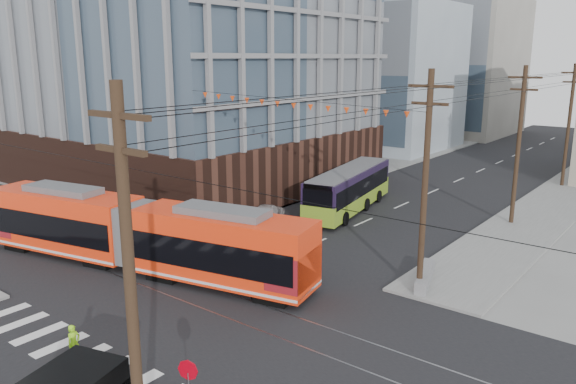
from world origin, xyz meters
TOP-DOWN VIEW (x-y plane):
  - ground at (0.00, 0.00)m, footprint 160.00×160.00m
  - office_building at (-22.00, 23.00)m, footprint 30.00×25.00m
  - bg_bldg_nw_near at (-17.00, 52.00)m, footprint 18.00×16.00m
  - bg_bldg_nw_far at (-14.00, 72.00)m, footprint 16.00×18.00m
  - utility_pole_near at (8.50, -6.00)m, footprint 0.30×0.30m
  - streetcar at (-5.25, 4.51)m, footprint 20.89×7.10m
  - city_bus at (-2.57, 22.12)m, footprint 4.69×12.07m
  - parked_car_silver at (-4.92, 11.24)m, footprint 2.12×4.28m
  - parked_car_white at (-5.63, 16.01)m, footprint 3.26×4.55m
  - parked_car_grey at (-5.18, 25.35)m, footprint 3.77×5.42m
  - pedestrian at (0.83, -3.30)m, footprint 0.41×0.58m
  - jersey_barrier at (8.30, 12.12)m, footprint 1.99×3.94m

SIDE VIEW (x-z plane):
  - ground at x=0.00m, z-range 0.00..0.00m
  - jersey_barrier at x=8.30m, z-range 0.00..0.77m
  - parked_car_white at x=-5.63m, z-range 0.00..1.22m
  - parked_car_silver at x=-4.92m, z-range 0.00..1.35m
  - parked_car_grey at x=-5.18m, z-range 0.00..1.37m
  - pedestrian at x=0.83m, z-range 0.00..1.51m
  - city_bus at x=-2.57m, z-range 0.00..3.34m
  - streetcar at x=-5.25m, z-range 0.00..4.00m
  - utility_pole_near at x=8.50m, z-range 0.00..11.00m
  - bg_bldg_nw_near at x=-17.00m, z-range 0.00..18.00m
  - bg_bldg_nw_far at x=-14.00m, z-range 0.00..20.00m
  - office_building at x=-22.00m, z-range 0.00..28.60m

